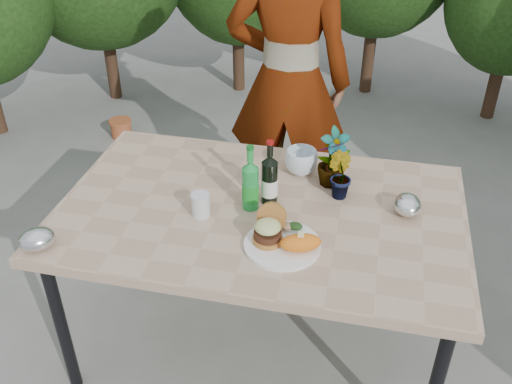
% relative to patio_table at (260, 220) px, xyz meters
% --- Properties ---
extents(ground, '(80.00, 80.00, 0.00)m').
position_rel_patio_table_xyz_m(ground, '(0.00, 0.00, -0.69)').
color(ground, slate).
rests_on(ground, ground).
extents(patio_table, '(1.60, 1.00, 0.75)m').
position_rel_patio_table_xyz_m(patio_table, '(0.00, 0.00, 0.00)').
color(patio_table, tan).
rests_on(patio_table, ground).
extents(dinner_plate, '(0.28, 0.28, 0.01)m').
position_rel_patio_table_xyz_m(dinner_plate, '(0.13, -0.22, 0.06)').
color(dinner_plate, white).
rests_on(dinner_plate, patio_table).
extents(burger_stack, '(0.11, 0.16, 0.11)m').
position_rel_patio_table_xyz_m(burger_stack, '(0.07, -0.20, 0.12)').
color(burger_stack, '#B7722D').
rests_on(burger_stack, dinner_plate).
extents(sweet_potato, '(0.17, 0.12, 0.06)m').
position_rel_patio_table_xyz_m(sweet_potato, '(0.20, -0.24, 0.10)').
color(sweet_potato, orange).
rests_on(sweet_potato, dinner_plate).
extents(grilled_veg, '(0.08, 0.05, 0.03)m').
position_rel_patio_table_xyz_m(grilled_veg, '(0.15, -0.12, 0.09)').
color(grilled_veg, olive).
rests_on(grilled_veg, dinner_plate).
extents(wine_bottle, '(0.07, 0.07, 0.28)m').
position_rel_patio_table_xyz_m(wine_bottle, '(0.03, 0.05, 0.16)').
color(wine_bottle, black).
rests_on(wine_bottle, patio_table).
extents(sparkling_water, '(0.07, 0.07, 0.28)m').
position_rel_patio_table_xyz_m(sparkling_water, '(-0.04, -0.00, 0.16)').
color(sparkling_water, '#1A8F37').
rests_on(sparkling_water, patio_table).
extents(plastic_cup, '(0.07, 0.07, 0.09)m').
position_rel_patio_table_xyz_m(plastic_cup, '(-0.22, -0.09, 0.10)').
color(plastic_cup, silver).
rests_on(plastic_cup, patio_table).
extents(seedling_left, '(0.16, 0.14, 0.25)m').
position_rel_patio_table_xyz_m(seedling_left, '(0.26, 0.25, 0.18)').
color(seedling_left, '#205A1F').
rests_on(seedling_left, patio_table).
extents(seedling_mid, '(0.13, 0.13, 0.19)m').
position_rel_patio_table_xyz_m(seedling_mid, '(0.29, 0.16, 0.15)').
color(seedling_mid, '#20511B').
rests_on(seedling_mid, patio_table).
extents(seedling_right, '(0.16, 0.16, 0.21)m').
position_rel_patio_table_xyz_m(seedling_right, '(0.25, 0.24, 0.16)').
color(seedling_right, '#1F561D').
rests_on(seedling_right, patio_table).
extents(blue_bowl, '(0.17, 0.17, 0.11)m').
position_rel_patio_table_xyz_m(blue_bowl, '(0.11, 0.30, 0.11)').
color(blue_bowl, silver).
rests_on(blue_bowl, patio_table).
extents(foil_packet_left, '(0.17, 0.16, 0.08)m').
position_rel_patio_table_xyz_m(foil_packet_left, '(-0.73, -0.42, 0.10)').
color(foil_packet_left, silver).
rests_on(foil_packet_left, patio_table).
extents(foil_packet_right, '(0.12, 0.14, 0.08)m').
position_rel_patio_table_xyz_m(foil_packet_right, '(0.56, 0.10, 0.10)').
color(foil_packet_right, silver).
rests_on(foil_packet_right, patio_table).
extents(person, '(0.66, 0.45, 1.79)m').
position_rel_patio_table_xyz_m(person, '(-0.05, 0.93, 0.20)').
color(person, '#A37051').
rests_on(person, ground).
extents(terracotta_pot, '(0.17, 0.17, 0.14)m').
position_rel_patio_table_xyz_m(terracotta_pot, '(-1.45, 1.72, -0.62)').
color(terracotta_pot, '#A8522B').
rests_on(terracotta_pot, ground).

